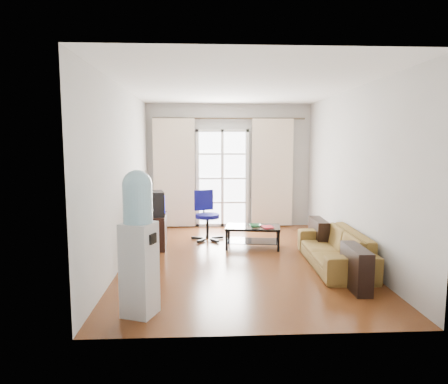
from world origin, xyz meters
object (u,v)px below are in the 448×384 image
object	(u,v)px
coffee_table	(253,234)
crt_tv	(150,204)
tv_stand	(151,231)
sofa	(334,248)
water_cooler	(139,240)
task_chair	(207,225)

from	to	relation	value
coffee_table	crt_tv	world-z (taller)	crt_tv
coffee_table	tv_stand	xyz separation A→B (m)	(-1.81, 0.13, 0.04)
sofa	tv_stand	distance (m)	3.16
sofa	crt_tv	world-z (taller)	crt_tv
sofa	tv_stand	size ratio (longest dim) A/B	2.38
tv_stand	water_cooler	bearing A→B (deg)	-87.46
tv_stand	water_cooler	distance (m)	2.92
crt_tv	task_chair	size ratio (longest dim) A/B	0.57
task_chair	sofa	bearing A→B (deg)	-62.15
coffee_table	water_cooler	world-z (taller)	water_cooler
sofa	task_chair	xyz separation A→B (m)	(-1.90, 1.76, 0.01)
sofa	tv_stand	xyz separation A→B (m)	(-2.90, 1.26, 0.02)
sofa	coffee_table	bearing A→B (deg)	-134.25
crt_tv	water_cooler	size ratio (longest dim) A/B	0.34
tv_stand	task_chair	size ratio (longest dim) A/B	0.84
task_chair	water_cooler	distance (m)	3.48
coffee_table	crt_tv	xyz separation A→B (m)	(-1.81, 0.05, 0.55)
sofa	water_cooler	distance (m)	3.14
task_chair	water_cooler	bearing A→B (deg)	-121.86
coffee_table	crt_tv	size ratio (longest dim) A/B	1.89
sofa	crt_tv	size ratio (longest dim) A/B	3.50
sofa	task_chair	bearing A→B (deg)	-130.92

